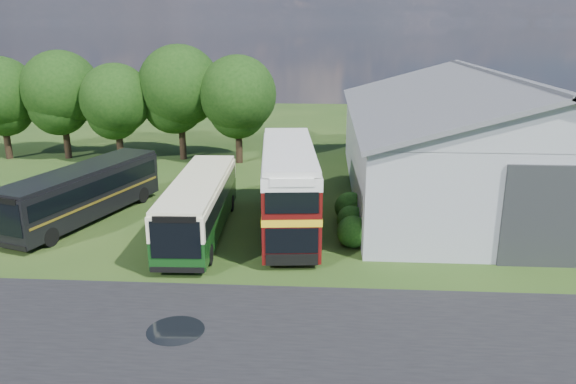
# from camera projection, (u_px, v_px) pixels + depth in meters

# --- Properties ---
(ground) EXTENTS (120.00, 120.00, 0.00)m
(ground) POSITION_uv_depth(u_px,v_px,m) (228.00, 295.00, 24.03)
(ground) COLOR #1B3812
(ground) RESTS_ON ground
(asphalt_road) EXTENTS (60.00, 8.00, 0.02)m
(asphalt_road) POSITION_uv_depth(u_px,v_px,m) (294.00, 335.00, 20.98)
(asphalt_road) COLOR black
(asphalt_road) RESTS_ON ground
(puddle) EXTENTS (2.20, 2.20, 0.01)m
(puddle) POSITION_uv_depth(u_px,v_px,m) (176.00, 331.00, 21.25)
(puddle) COLOR black
(puddle) RESTS_ON ground
(storage_shed) EXTENTS (18.80, 24.80, 8.15)m
(storage_shed) POSITION_uv_depth(u_px,v_px,m) (490.00, 134.00, 37.19)
(storage_shed) COLOR gray
(storage_shed) RESTS_ON ground
(tree_far_left) EXTENTS (6.12, 6.12, 8.64)m
(tree_far_left) POSITION_uv_depth(u_px,v_px,m) (0.00, 93.00, 46.75)
(tree_far_left) COLOR black
(tree_far_left) RESTS_ON ground
(tree_left_a) EXTENTS (6.46, 6.46, 9.12)m
(tree_left_a) POSITION_uv_depth(u_px,v_px,m) (61.00, 89.00, 46.83)
(tree_left_a) COLOR black
(tree_left_a) RESTS_ON ground
(tree_left_b) EXTENTS (5.78, 5.78, 8.16)m
(tree_left_b) POSITION_uv_depth(u_px,v_px,m) (116.00, 99.00, 45.75)
(tree_left_b) COLOR black
(tree_left_b) RESTS_ON ground
(tree_mid) EXTENTS (6.80, 6.80, 9.60)m
(tree_mid) POSITION_uv_depth(u_px,v_px,m) (180.00, 86.00, 46.42)
(tree_mid) COLOR black
(tree_mid) RESTS_ON ground
(tree_right_a) EXTENTS (6.26, 6.26, 8.83)m
(tree_right_a) POSITION_uv_depth(u_px,v_px,m) (238.00, 94.00, 45.31)
(tree_right_a) COLOR black
(tree_right_a) RESTS_ON ground
(shrub_front) EXTENTS (1.70, 1.70, 1.70)m
(shrub_front) POSITION_uv_depth(u_px,v_px,m) (353.00, 245.00, 29.42)
(shrub_front) COLOR #194714
(shrub_front) RESTS_ON ground
(shrub_mid) EXTENTS (1.60, 1.60, 1.60)m
(shrub_mid) POSITION_uv_depth(u_px,v_px,m) (351.00, 232.00, 31.33)
(shrub_mid) COLOR #194714
(shrub_mid) RESTS_ON ground
(shrub_back) EXTENTS (1.80, 1.80, 1.80)m
(shrub_back) POSITION_uv_depth(u_px,v_px,m) (349.00, 220.00, 33.24)
(shrub_back) COLOR #194714
(shrub_back) RESTS_ON ground
(bus_green_single) EXTENTS (3.00, 11.52, 3.16)m
(bus_green_single) POSITION_uv_depth(u_px,v_px,m) (199.00, 205.00, 30.52)
(bus_green_single) COLOR black
(bus_green_single) RESTS_ON ground
(bus_maroon_double) EXTENTS (3.85, 11.41, 4.82)m
(bus_maroon_double) POSITION_uv_depth(u_px,v_px,m) (289.00, 189.00, 30.96)
(bus_maroon_double) COLOR black
(bus_maroon_double) RESTS_ON ground
(bus_dark_single) EXTENTS (6.01, 11.62, 3.13)m
(bus_dark_single) POSITION_uv_depth(u_px,v_px,m) (83.00, 193.00, 32.83)
(bus_dark_single) COLOR black
(bus_dark_single) RESTS_ON ground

